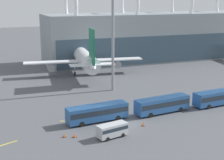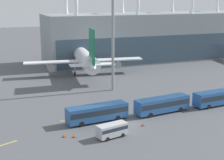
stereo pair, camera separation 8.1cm
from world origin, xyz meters
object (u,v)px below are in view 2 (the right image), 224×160
Objects in this scene: shuttle_bus_2 at (218,97)px; floodlight_mast at (113,27)px; airliner_at_gate_far at (84,58)px; traffic_cone_0 at (74,136)px; service_van_foreground at (112,129)px; traffic_cone_1 at (64,135)px; traffic_cone_2 at (143,124)px; shuttle_bus_1 at (162,104)px; airliner_parked_remote at (224,42)px; shuttle_bus_0 at (97,112)px.

floodlight_mast reaches higher than shuttle_bus_2.
traffic_cone_0 is at bearing 168.76° from airliner_at_gate_far.
airliner_at_gate_far is at bearing 66.33° from service_van_foreground.
traffic_cone_1 is (-7.45, 2.91, -1.04)m from service_van_foreground.
service_van_foreground is 0.20× the size of floodlight_mast.
service_van_foreground is 7.66m from traffic_cone_2.
service_van_foreground is at bearing -21.30° from traffic_cone_1.
shuttle_bus_1 is (4.65, -39.33, -3.24)m from airliner_at_gate_far.
traffic_cone_2 is (-6.78, -5.22, -1.52)m from shuttle_bus_1.
shuttle_bus_0 is (-68.11, -49.25, -3.92)m from airliner_parked_remote.
shuttle_bus_0 is at bearing 175.11° from shuttle_bus_2.
service_van_foreground is 6.38m from traffic_cone_0.
shuttle_bus_1 is 24.23m from floodlight_mast.
shuttle_bus_1 is 1.00× the size of shuttle_bus_2.
floodlight_mast is (10.76, 19.74, 13.76)m from shuttle_bus_0.
shuttle_bus_1 is 17.73× the size of traffic_cone_1.
service_van_foreground is (-27.61, -8.16, -0.52)m from shuttle_bus_2.
traffic_cone_2 reaches higher than traffic_cone_1.
airliner_parked_remote reaches higher than shuttle_bus_2.
airliner_parked_remote reaches higher than traffic_cone_2.
shuttle_bus_2 is (27.51, 0.20, 0.00)m from shuttle_bus_0.
airliner_at_gate_far is 3.00× the size of shuttle_bus_2.
airliner_parked_remote is at bearing 35.35° from shuttle_bus_1.
floodlight_mast is at bearing 56.68° from traffic_cone_0.
airliner_parked_remote reaches higher than service_van_foreground.
shuttle_bus_1 is at bearing 37.59° from traffic_cone_2.
shuttle_bus_1 is at bearing -5.46° from shuttle_bus_0.
shuttle_bus_1 reaches higher than traffic_cone_2.
floodlight_mast reaches higher than airliner_at_gate_far.
service_van_foreground is at bearing -158.71° from traffic_cone_2.
airliner_at_gate_far is 1.31× the size of floodlight_mast.
shuttle_bus_1 is at bearing -81.35° from floodlight_mast.
shuttle_bus_0 is at bearing 143.31° from traffic_cone_2.
traffic_cone_2 is at bearing -98.62° from floodlight_mast.
shuttle_bus_0 is 1.00× the size of shuttle_bus_1.
shuttle_bus_2 is at bearing 3.81° from service_van_foreground.
traffic_cone_2 is at bearing -42.23° from shuttle_bus_0.
airliner_parked_remote is 1.34× the size of floodlight_mast.
traffic_cone_0 is at bearing -175.23° from shuttle_bus_2.
shuttle_bus_1 reaches higher than traffic_cone_1.
floodlight_mast reaches higher than shuttle_bus_1.
service_van_foreground is (-0.10, -7.96, -0.52)m from shuttle_bus_0.
traffic_cone_0 is 1.71m from traffic_cone_1.
shuttle_bus_2 is 18.45× the size of traffic_cone_0.
airliner_at_gate_far is at bearing 89.92° from shuttle_bus_1.
traffic_cone_0 is (-16.76, -25.49, -15.33)m from floodlight_mast.
airliner_parked_remote is 3.06× the size of shuttle_bus_2.
airliner_parked_remote reaches higher than traffic_cone_1.
traffic_cone_0 is at bearing -170.52° from shuttle_bus_1.
airliner_parked_remote is at bearing 27.34° from service_van_foreground.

